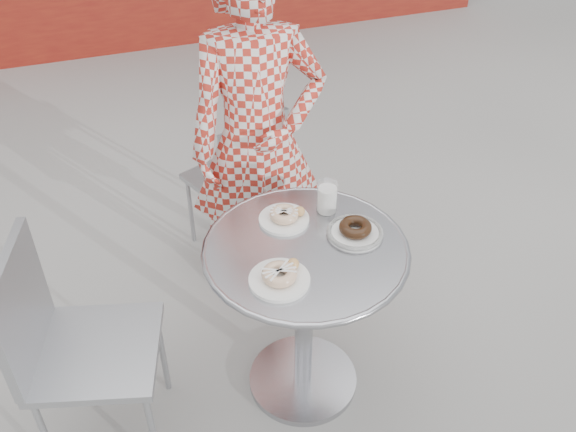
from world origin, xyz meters
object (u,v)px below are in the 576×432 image
object	(u,v)px
seated_person	(257,142)
milk_cup	(327,198)
plate_far	(285,216)
bistro_table	(305,285)
chair_far	(237,206)
chair_left	(102,384)
plate_checker	(355,231)
plate_near	(280,276)

from	to	relation	value
seated_person	milk_cup	distance (m)	0.48
seated_person	plate_far	bearing A→B (deg)	-91.59
plate_far	milk_cup	distance (m)	0.17
bistro_table	chair_far	distance (m)	1.00
chair_far	milk_cup	xyz separation A→B (m)	(0.16, -0.77, 0.55)
chair_left	plate_far	xyz separation A→B (m)	(0.76, 0.14, 0.48)
bistro_table	milk_cup	xyz separation A→B (m)	(0.15, 0.17, 0.24)
chair_left	chair_far	bearing A→B (deg)	-24.46
chair_left	plate_checker	world-z (taller)	chair_left
chair_far	milk_cup	distance (m)	0.96
plate_checker	chair_left	bearing A→B (deg)	178.99
chair_left	plate_checker	size ratio (longest dim) A/B	4.40
chair_left	plate_far	bearing A→B (deg)	-64.31
bistro_table	milk_cup	world-z (taller)	milk_cup
plate_far	plate_checker	bearing A→B (deg)	-36.82
chair_left	seated_person	size ratio (longest dim) A/B	0.56
chair_left	plate_checker	bearing A→B (deg)	-75.85
chair_far	plate_near	bearing A→B (deg)	61.11
plate_far	plate_near	bearing A→B (deg)	-111.52
plate_far	chair_left	bearing A→B (deg)	-169.47
chair_far	milk_cup	size ratio (longest dim) A/B	6.54
chair_far	seated_person	bearing A→B (deg)	73.36
chair_left	plate_checker	distance (m)	1.08
chair_left	milk_cup	distance (m)	1.07
chair_left	milk_cup	size ratio (longest dim) A/B	7.28
chair_far	plate_checker	xyz separation A→B (m)	(0.21, -0.94, 0.51)
chair_left	plate_near	distance (m)	0.82
chair_far	plate_far	xyz separation A→B (m)	(-0.01, -0.78, 0.51)
seated_person	plate_checker	size ratio (longest dim) A/B	7.85
chair_far	plate_near	size ratio (longest dim) A/B	3.97
chair_far	plate_far	world-z (taller)	chair_far
chair_far	plate_near	xyz separation A→B (m)	(-0.12, -1.08, 0.51)
plate_far	plate_near	distance (m)	0.32
plate_near	plate_far	bearing A→B (deg)	68.48
milk_cup	bistro_table	bearing A→B (deg)	-130.22
bistro_table	plate_near	distance (m)	0.28
milk_cup	plate_far	bearing A→B (deg)	-177.81
chair_far	plate_far	distance (m)	0.93
chair_far	bistro_table	bearing A→B (deg)	68.49
chair_far	milk_cup	world-z (taller)	milk_cup
bistro_table	plate_checker	xyz separation A→B (m)	(0.19, 0.01, 0.20)
milk_cup	plate_near	bearing A→B (deg)	-133.13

